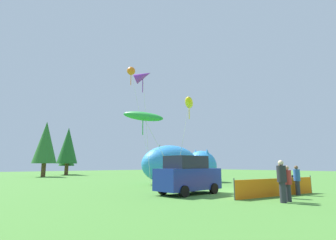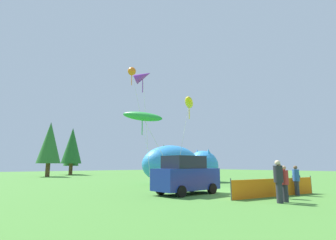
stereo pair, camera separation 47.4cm
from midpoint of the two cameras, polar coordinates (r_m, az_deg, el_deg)
name	(u,v)px [view 1 (the left image)]	position (r m, az deg, el deg)	size (l,w,h in m)	color
ground_plane	(239,192)	(16.82, 14.36, -14.95)	(120.00, 120.00, 0.00)	#477F33
parked_car	(188,175)	(15.08, 3.45, -11.96)	(3.96, 1.94, 2.11)	navy
folding_chair	(297,182)	(19.15, 25.64, -11.99)	(0.76, 0.76, 0.94)	black
inflatable_cat	(179,166)	(23.79, 1.94, -9.94)	(8.33, 3.30, 3.29)	#338CD8
safety_fence	(277,187)	(15.24, 21.80, -13.43)	(6.13, 1.08, 1.00)	orange
spectator_in_yellow_shirt	(288,182)	(13.10, 23.62, -12.24)	(0.35, 0.35, 1.59)	#2D2D38
spectator_in_grey_shirt	(282,179)	(12.69, 22.55, -11.83)	(0.40, 0.40, 1.83)	#2D2D38
spectator_in_red_shirt	(297,179)	(16.18, 25.51, -11.49)	(0.34, 0.34, 1.58)	#2D2D38
spectator_in_white_shirt	(281,179)	(14.48, 22.59, -11.73)	(0.37, 0.37, 1.71)	#2D2D38
kite_yellow_hero	(189,103)	(20.35, 3.92, 3.74)	(2.66, 1.88, 6.86)	silver
kite_orange_flower	(131,72)	(23.75, -8.58, 10.34)	(2.29, 1.28, 10.16)	silver
kite_purple_delta	(143,76)	(20.57, -6.16, 9.41)	(1.65, 1.58, 8.99)	silver
kite_green_fish	(143,116)	(18.20, -6.21, 0.78)	(3.98, 2.81, 5.50)	silver
horizon_tree_east	(67,152)	(47.55, -21.36, -6.58)	(2.49, 2.49, 5.93)	brown
horizon_tree_west	(160,155)	(53.95, -2.06, -7.65)	(2.40, 2.40, 5.73)	brown
horizon_tree_mid	(68,146)	(45.01, -21.24, -5.21)	(3.15, 3.15, 7.52)	brown
horizon_tree_northeast	(46,142)	(39.88, -25.42, -4.44)	(3.15, 3.15, 7.52)	brown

